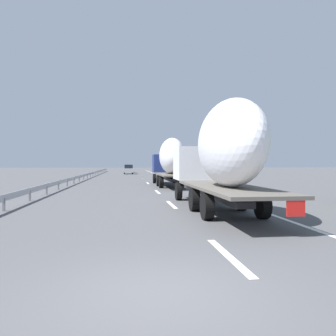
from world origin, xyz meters
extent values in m
plane|color=#4C4C4F|center=(40.00, 0.00, 0.00)|extent=(260.00, 260.00, 0.00)
cube|color=white|center=(2.00, -1.80, 0.00)|extent=(3.20, 0.20, 0.01)
cube|color=white|center=(11.72, -1.80, 0.00)|extent=(3.20, 0.20, 0.01)
cube|color=white|center=(19.54, -1.80, 0.00)|extent=(3.20, 0.20, 0.01)
cube|color=white|center=(30.82, -1.80, 0.00)|extent=(3.20, 0.20, 0.01)
cube|color=white|center=(44.10, -1.80, 0.00)|extent=(3.20, 0.20, 0.01)
cube|color=white|center=(45.04, -1.80, 0.00)|extent=(3.20, 0.20, 0.01)
cube|color=white|center=(45.00, -5.50, 0.00)|extent=(110.00, 0.20, 0.01)
cube|color=navy|center=(30.67, -3.60, 2.15)|extent=(2.40, 2.50, 1.90)
cube|color=black|center=(31.77, -3.60, 2.65)|extent=(0.08, 2.12, 0.80)
cube|color=#262628|center=(27.74, -3.60, 0.67)|extent=(10.80, 0.70, 0.24)
cube|color=#59544C|center=(24.80, -3.60, 1.14)|extent=(9.34, 2.50, 0.12)
ellipsoid|color=white|center=(24.86, -3.60, 2.83)|extent=(6.33, 2.20, 3.27)
cube|color=red|center=(20.17, -4.29, 0.90)|extent=(0.04, 0.56, 0.56)
cylinder|color=black|center=(30.67, -2.50, 0.52)|extent=(1.04, 0.30, 1.04)
cylinder|color=black|center=(30.67, -4.70, 0.52)|extent=(1.04, 0.30, 1.04)
cylinder|color=black|center=(26.00, -2.50, 0.52)|extent=(1.04, 0.35, 1.04)
cylinder|color=black|center=(26.00, -4.70, 0.52)|extent=(1.04, 0.35, 1.04)
cylinder|color=black|center=(23.60, -2.50, 0.52)|extent=(1.04, 0.35, 1.04)
cylinder|color=black|center=(23.60, -4.70, 0.52)|extent=(1.04, 0.35, 1.04)
cube|color=silver|center=(13.85, -3.60, 2.15)|extent=(2.40, 2.50, 1.90)
cube|color=black|center=(14.95, -3.60, 2.65)|extent=(0.08, 2.12, 0.80)
cube|color=#262628|center=(10.97, -3.60, 0.67)|extent=(10.60, 0.70, 0.24)
cube|color=#59544C|center=(8.09, -3.60, 1.14)|extent=(9.12, 2.50, 0.12)
ellipsoid|color=white|center=(7.64, -3.60, 2.95)|extent=(6.28, 2.20, 3.50)
cube|color=red|center=(3.55, -4.29, 0.90)|extent=(0.04, 0.56, 0.56)
cylinder|color=black|center=(13.85, -2.50, 0.52)|extent=(1.04, 0.30, 1.04)
cylinder|color=black|center=(13.85, -4.70, 0.52)|extent=(1.04, 0.30, 1.04)
cylinder|color=black|center=(9.29, -2.50, 0.52)|extent=(1.04, 0.35, 1.04)
cylinder|color=black|center=(9.29, -4.70, 0.52)|extent=(1.04, 0.35, 1.04)
cylinder|color=black|center=(6.89, -2.50, 0.52)|extent=(1.04, 0.35, 1.04)
cylinder|color=black|center=(6.89, -4.70, 0.52)|extent=(1.04, 0.35, 1.04)
cube|color=#28479E|center=(75.82, 0.00, 0.74)|extent=(4.28, 1.75, 0.84)
cube|color=black|center=(75.50, 0.00, 1.52)|extent=(2.35, 1.54, 0.72)
cylinder|color=black|center=(77.15, 0.77, 0.32)|extent=(0.64, 0.22, 0.64)
cylinder|color=black|center=(77.15, -0.78, 0.32)|extent=(0.64, 0.22, 0.64)
cylinder|color=black|center=(74.50, 0.77, 0.32)|extent=(0.64, 0.22, 0.64)
cylinder|color=black|center=(74.50, -0.78, 0.32)|extent=(0.64, 0.22, 0.64)
cube|color=#ADB2B7|center=(63.70, 0.03, 0.74)|extent=(4.79, 1.87, 0.84)
cube|color=black|center=(63.34, 0.03, 1.53)|extent=(2.63, 1.65, 0.73)
cylinder|color=black|center=(65.19, 0.87, 0.32)|extent=(0.64, 0.22, 0.64)
cylinder|color=black|center=(65.19, -0.81, 0.32)|extent=(0.64, 0.22, 0.64)
cylinder|color=black|center=(62.22, 0.87, 0.32)|extent=(0.64, 0.22, 0.64)
cylinder|color=black|center=(62.22, -0.81, 0.32)|extent=(0.64, 0.22, 0.64)
cylinder|color=gray|center=(48.66, -6.70, 1.12)|extent=(0.10, 0.10, 2.24)
cube|color=#2D569E|center=(48.66, -6.70, 2.59)|extent=(0.06, 0.90, 0.70)
cylinder|color=#472D19|center=(75.38, -11.30, 0.77)|extent=(0.25, 0.25, 1.55)
cone|color=#194C1E|center=(75.38, -11.30, 3.62)|extent=(2.78, 2.78, 4.15)
cylinder|color=#472D19|center=(60.80, -9.75, 0.99)|extent=(0.29, 0.29, 1.98)
cone|color=#194C1E|center=(60.80, -9.75, 4.37)|extent=(3.55, 3.55, 4.78)
cylinder|color=#472D19|center=(78.71, -9.63, 0.87)|extent=(0.35, 0.35, 1.74)
cone|color=#286B2D|center=(78.71, -9.63, 3.67)|extent=(2.77, 2.77, 3.86)
cylinder|color=#472D19|center=(70.29, -11.96, 0.62)|extent=(0.37, 0.37, 1.25)
cone|color=#194C1E|center=(70.29, -11.96, 3.87)|extent=(3.43, 3.43, 5.24)
cube|color=#9EA0A5|center=(43.00, 6.00, 0.60)|extent=(94.00, 0.06, 0.32)
cube|color=slate|center=(10.30, 6.00, 0.30)|extent=(0.10, 0.10, 0.60)
cube|color=slate|center=(14.39, 6.00, 0.30)|extent=(0.10, 0.10, 0.60)
cube|color=slate|center=(18.48, 6.00, 0.30)|extent=(0.10, 0.10, 0.60)
cube|color=slate|center=(22.57, 6.00, 0.30)|extent=(0.10, 0.10, 0.60)
cube|color=slate|center=(26.65, 6.00, 0.30)|extent=(0.10, 0.10, 0.60)
cube|color=slate|center=(30.74, 6.00, 0.30)|extent=(0.10, 0.10, 0.60)
cube|color=slate|center=(34.83, 6.00, 0.30)|extent=(0.10, 0.10, 0.60)
cube|color=slate|center=(38.91, 6.00, 0.30)|extent=(0.10, 0.10, 0.60)
cube|color=slate|center=(43.00, 6.00, 0.30)|extent=(0.10, 0.10, 0.60)
cube|color=slate|center=(47.09, 6.00, 0.30)|extent=(0.10, 0.10, 0.60)
cube|color=slate|center=(51.17, 6.00, 0.30)|extent=(0.10, 0.10, 0.60)
cube|color=slate|center=(55.26, 6.00, 0.30)|extent=(0.10, 0.10, 0.60)
cube|color=slate|center=(59.35, 6.00, 0.30)|extent=(0.10, 0.10, 0.60)
cube|color=slate|center=(63.43, 6.00, 0.30)|extent=(0.10, 0.10, 0.60)
cube|color=slate|center=(67.52, 6.00, 0.30)|extent=(0.10, 0.10, 0.60)
cube|color=slate|center=(71.61, 6.00, 0.30)|extent=(0.10, 0.10, 0.60)
cube|color=slate|center=(75.70, 6.00, 0.30)|extent=(0.10, 0.10, 0.60)
cube|color=slate|center=(79.78, 6.00, 0.30)|extent=(0.10, 0.10, 0.60)
cube|color=slate|center=(83.87, 6.00, 0.30)|extent=(0.10, 0.10, 0.60)
cube|color=slate|center=(87.96, 6.00, 0.30)|extent=(0.10, 0.10, 0.60)
camera|label=1|loc=(-5.52, 0.55, 2.14)|focal=35.87mm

